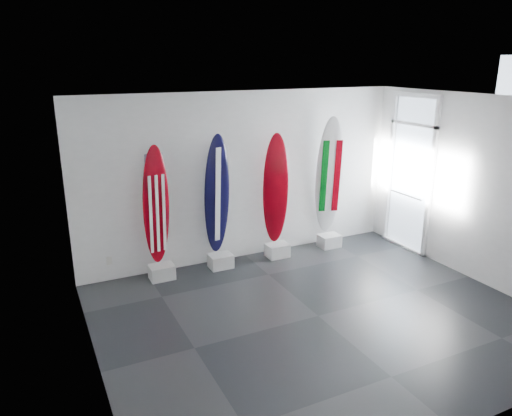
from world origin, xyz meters
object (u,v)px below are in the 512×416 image
surfboard_navy (217,195)px  surfboard_usa (156,206)px  surfboard_italy (329,176)px  surfboard_swiss (276,189)px

surfboard_navy → surfboard_usa: bearing=173.2°
surfboard_navy → surfboard_italy: surfboard_italy is taller
surfboard_usa → surfboard_swiss: size_ratio=0.98×
surfboard_swiss → surfboard_italy: 1.15m
surfboard_usa → surfboard_swiss: surfboard_swiss is taller
surfboard_usa → surfboard_swiss: (2.18, 0.00, 0.02)m
surfboard_usa → surfboard_italy: (3.33, 0.00, 0.14)m
surfboard_usa → surfboard_italy: 3.33m
surfboard_navy → surfboard_italy: (2.28, 0.00, 0.09)m
surfboard_usa → surfboard_swiss: 2.18m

